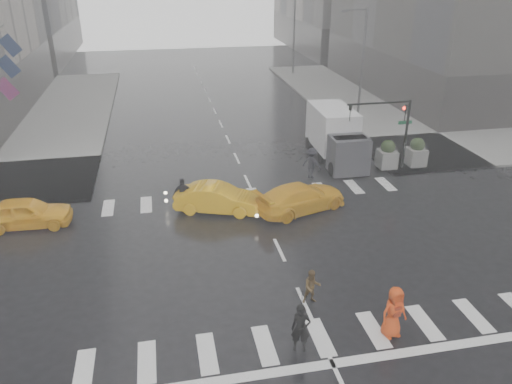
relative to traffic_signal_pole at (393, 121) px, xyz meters
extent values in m
plane|color=black|center=(-9.01, -8.01, -3.22)|extent=(120.00, 120.00, 0.00)
cube|color=slate|center=(10.49, 9.49, -3.14)|extent=(35.00, 35.00, 0.15)
cube|color=#2B2827|center=(19.99, 18.99, -1.02)|extent=(26.05, 26.05, 4.40)
cube|color=#2B2827|center=(19.99, 47.99, -1.02)|extent=(26.05, 26.05, 4.40)
cylinder|color=black|center=(0.99, -0.01, -0.97)|extent=(0.16, 0.16, 4.50)
cylinder|color=black|center=(-1.01, -0.01, 1.18)|extent=(4.00, 0.12, 0.12)
imported|color=black|center=(0.74, -0.01, 0.48)|extent=(0.16, 0.20, 1.00)
imported|color=black|center=(-2.81, -0.01, 0.68)|extent=(0.16, 0.20, 1.00)
sphere|color=#FF190C|center=(0.64, -0.01, 0.78)|extent=(0.20, 0.20, 0.20)
cube|color=#0E6334|center=(0.99, 0.29, -0.22)|extent=(0.90, 0.03, 0.22)
cylinder|color=#59595B|center=(1.99, 9.99, 1.28)|extent=(0.20, 0.20, 9.00)
cylinder|color=#59595B|center=(1.09, 9.99, 5.58)|extent=(1.80, 0.12, 0.12)
cube|color=#59595B|center=(0.19, 9.99, 5.48)|extent=(0.50, 0.22, 0.15)
cylinder|color=#59595B|center=(1.99, 29.99, 1.28)|extent=(0.20, 0.20, 9.00)
cube|color=slate|center=(-2.01, 0.19, -2.52)|extent=(1.10, 1.10, 1.10)
sphere|color=black|center=(-2.01, 0.19, -1.72)|extent=(0.90, 0.90, 0.90)
cube|color=slate|center=(-0.01, 0.19, -2.52)|extent=(1.10, 1.10, 1.10)
sphere|color=black|center=(-0.01, 0.19, -1.72)|extent=(0.90, 0.90, 0.90)
cube|color=slate|center=(1.99, 0.19, -2.52)|extent=(1.10, 1.10, 1.10)
sphere|color=black|center=(1.99, 0.19, -1.72)|extent=(0.90, 0.90, 0.90)
cube|color=#B31927|center=(-23.81, 8.99, 1.03)|extent=(1.54, 0.02, 1.66)
cube|color=#101C3C|center=(-23.81, 10.49, 2.23)|extent=(1.54, 0.02, 1.66)
cube|color=#101C3C|center=(-23.81, 11.99, 3.43)|extent=(1.54, 0.02, 1.66)
imported|color=black|center=(-9.87, -14.43, -2.32)|extent=(0.75, 0.60, 1.79)
imported|color=black|center=(-9.87, -14.43, -1.23)|extent=(1.20, 1.21, 0.88)
imported|color=#4E391C|center=(-8.72, -12.01, -2.50)|extent=(0.72, 0.58, 1.43)
imported|color=red|center=(-6.50, -14.35, -2.23)|extent=(1.05, 0.78, 1.97)
cube|color=maroon|center=(-6.50, -14.53, -2.07)|extent=(0.30, 0.21, 0.40)
imported|color=black|center=(-13.02, -3.01, -2.30)|extent=(1.11, 0.72, 1.83)
imported|color=black|center=(-5.06, -0.14, -2.28)|extent=(1.36, 1.31, 1.88)
imported|color=#FFB30D|center=(-20.77, -3.28, -2.48)|extent=(4.39, 1.93, 1.47)
imported|color=#FFB30D|center=(-11.25, -3.54, -2.48)|extent=(4.75, 2.96, 1.48)
imported|color=#FFB30D|center=(-6.94, -4.28, -2.48)|extent=(4.90, 3.41, 1.47)
cube|color=silver|center=(-2.67, 3.18, -1.20)|extent=(2.36, 4.53, 2.66)
cube|color=#323237|center=(-2.67, 0.03, -1.99)|extent=(2.27, 1.77, 2.27)
cube|color=black|center=(-2.67, 0.03, -1.30)|extent=(1.97, 0.89, 0.89)
cylinder|color=black|center=(-3.71, -0.17, -2.77)|extent=(0.28, 0.89, 0.89)
cylinder|color=black|center=(-1.64, -0.17, -2.77)|extent=(0.28, 0.89, 0.89)
cylinder|color=black|center=(-3.71, 2.00, -2.77)|extent=(0.28, 0.89, 0.89)
cylinder|color=black|center=(-1.64, 2.00, -2.77)|extent=(0.28, 0.89, 0.89)
cylinder|color=black|center=(-3.71, 4.76, -2.77)|extent=(0.28, 0.89, 0.89)
cylinder|color=black|center=(-1.64, 4.76, -2.77)|extent=(0.28, 0.89, 0.89)
camera|label=1|loc=(-13.96, -27.08, 8.81)|focal=35.00mm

